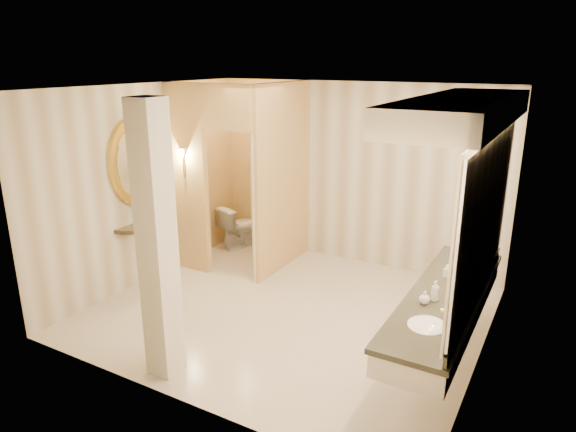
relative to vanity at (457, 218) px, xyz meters
The scene contains 16 objects.
floor 2.59m from the vanity, 168.58° to the left, with size 4.50×4.50×0.00m, color beige.
ceiling 2.29m from the vanity, 168.58° to the left, with size 4.50×4.50×0.00m, color silver.
wall_back 3.12m from the vanity, 129.52° to the left, with size 4.50×0.02×2.70m, color beige.
wall_front 2.56m from the vanity, 141.05° to the right, with size 4.50×0.02×2.70m, color beige.
wall_left 4.26m from the vanity, behind, with size 0.02×4.00×2.70m, color beige.
wall_right 0.56m from the vanity, 55.93° to the left, with size 0.02×4.00×2.70m, color beige.
toilet_closet 3.39m from the vanity, 156.05° to the left, with size 1.50×1.55×2.70m.
wall_sconce 3.99m from the vanity, 168.00° to the left, with size 0.14×0.14×0.42m.
vanity is the anchor object (origin of this frame).
console_shelf 4.21m from the vanity, behind, with size 0.91×0.91×1.91m.
pillar 2.77m from the vanity, 151.94° to the right, with size 0.28×0.28×2.70m, color white.
tissue_box 4.11m from the vanity, behind, with size 0.14×0.14×0.14m, color black.
toilet 4.50m from the vanity, 152.23° to the left, with size 0.39×0.69×0.70m, color white.
soap_bottle_a 0.80m from the vanity, 106.64° to the left, with size 0.06×0.06×0.13m, color beige.
soap_bottle_b 0.78m from the vanity, 115.50° to the right, with size 0.10×0.10×0.12m, color silver.
soap_bottle_c 0.69m from the vanity, 112.17° to the right, with size 0.08×0.08×0.20m, color #C6B28C.
Camera 1 is at (2.82, -5.00, 3.01)m, focal length 32.00 mm.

